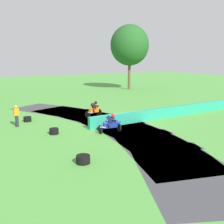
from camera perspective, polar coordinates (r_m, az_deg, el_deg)
name	(u,v)px	position (r m, az deg, el deg)	size (l,w,h in m)	color
ground_plane	(117,125)	(20.62, 1.16, -2.80)	(120.00, 120.00, 0.00)	#4C933D
track_asphalt	(107,127)	(20.15, -0.99, -3.12)	(8.06, 26.22, 0.01)	#3D3D42
safety_barrier	(167,112)	(23.68, 11.60, -0.06)	(0.30, 15.18, 0.90)	#239375
motorcycle_lead_blue	(111,124)	(18.40, -0.14, -2.47)	(1.70, 0.92, 1.43)	black
motorcycle_chase_orange	(95,109)	(23.48, -3.70, 0.57)	(1.71, 1.06, 1.42)	black
tire_stack_near	(83,159)	(13.38, -6.13, -9.93)	(0.69, 0.69, 0.40)	black
tire_stack_mid_a	(54,131)	(18.61, -12.17, -3.99)	(0.62, 0.62, 0.40)	black
tire_stack_mid_b	(27,119)	(22.77, -17.45, -1.45)	(0.62, 0.62, 0.40)	black
track_marshal	(17,116)	(21.18, -19.54, -0.81)	(0.34, 0.24, 1.63)	#232328
tree_far_right	(130,45)	(44.18, 3.75, 13.91)	(6.12, 6.12, 10.26)	brown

